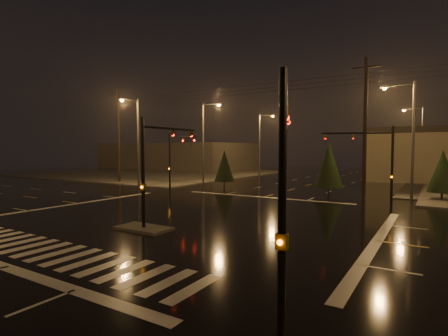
{
  "coord_description": "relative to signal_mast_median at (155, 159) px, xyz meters",
  "views": [
    {
      "loc": [
        13.32,
        -17.49,
        4.27
      ],
      "look_at": [
        0.6,
        3.24,
        3.0
      ],
      "focal_mm": 28.0,
      "sensor_mm": 36.0,
      "label": 1
    }
  ],
  "objects": [
    {
      "name": "streetlight_4",
      "position": [
        11.18,
        39.07,
        2.05
      ],
      "size": [
        2.77,
        0.32,
        10.0
      ],
      "color": "#38383A",
      "rests_on": "ground"
    },
    {
      "name": "streetlight_2",
      "position": [
        -11.18,
        37.07,
        2.05
      ],
      "size": [
        2.77,
        0.32,
        10.0
      ],
      "color": "#38383A",
      "rests_on": "ground"
    },
    {
      "name": "utility_pole_0",
      "position": [
        -22.0,
        17.07,
        2.38
      ],
      "size": [
        2.2,
        0.32,
        12.0
      ],
      "color": "black",
      "rests_on": "ground"
    },
    {
      "name": "streetlight_5",
      "position": [
        -16.0,
        14.26,
        2.05
      ],
      "size": [
        0.32,
        2.77,
        10.0
      ],
      "color": "#38383A",
      "rests_on": "ground"
    },
    {
      "name": "conifer_0",
      "position": [
        13.69,
        20.05,
        -1.24
      ],
      "size": [
        2.32,
        2.32,
        4.32
      ],
      "color": "black",
      "rests_on": "ground"
    },
    {
      "name": "median_island",
      "position": [
        -0.0,
        -0.93,
        -3.68
      ],
      "size": [
        3.0,
        1.6,
        0.15
      ],
      "primitive_type": "cube",
      "color": "#413E3A",
      "rests_on": "ground"
    },
    {
      "name": "stop_bar_far",
      "position": [
        -0.0,
        14.07,
        -3.75
      ],
      "size": [
        16.0,
        0.5,
        0.01
      ],
      "primitive_type": "cube",
      "color": "beige",
      "rests_on": "ground"
    },
    {
      "name": "streetlight_3",
      "position": [
        11.18,
        19.07,
        2.05
      ],
      "size": [
        2.77,
        0.32,
        10.0
      ],
      "color": "#38383A",
      "rests_on": "ground"
    },
    {
      "name": "commercial_block",
      "position": [
        -35.0,
        45.07,
        -0.95
      ],
      "size": [
        30.0,
        18.0,
        5.6
      ],
      "primitive_type": "cube",
      "color": "#45403D",
      "rests_on": "ground"
    },
    {
      "name": "signal_mast_nw",
      "position": [
        -9.5,
        13.21,
        0.04
      ],
      "size": [
        4.84,
        1.86,
        6.0
      ],
      "color": "black",
      "rests_on": "ground"
    },
    {
      "name": "utility_pole_1",
      "position": [
        8.0,
        17.07,
        2.38
      ],
      "size": [
        2.2,
        0.32,
        12.0
      ],
      "color": "black",
      "rests_on": "ground"
    },
    {
      "name": "ground",
      "position": [
        -0.0,
        3.07,
        -3.75
      ],
      "size": [
        140.0,
        140.0,
        0.0
      ],
      "primitive_type": "plane",
      "color": "black",
      "rests_on": "ground"
    },
    {
      "name": "signal_mast_se",
      "position": [
        10.23,
        -6.68,
        -0.04
      ],
      "size": [
        1.55,
        3.87,
        6.0
      ],
      "color": "black",
      "rests_on": "ground"
    },
    {
      "name": "streetlight_1",
      "position": [
        -11.18,
        21.07,
        2.05
      ],
      "size": [
        2.77,
        0.32,
        10.0
      ],
      "color": "#38383A",
      "rests_on": "ground"
    },
    {
      "name": "signal_mast_ne",
      "position": [
        9.5,
        13.21,
        0.04
      ],
      "size": [
        4.84,
        1.86,
        6.0
      ],
      "color": "black",
      "rests_on": "ground"
    },
    {
      "name": "conifer_4",
      "position": [
        4.51,
        19.02,
        -0.96
      ],
      "size": [
        2.68,
        2.68,
        4.89
      ],
      "color": "black",
      "rests_on": "ground"
    },
    {
      "name": "sidewalk_nw",
      "position": [
        -30.0,
        33.07,
        -3.69
      ],
      "size": [
        36.0,
        36.0,
        0.12
      ],
      "primitive_type": "cube",
      "color": "#413E3A",
      "rests_on": "ground"
    },
    {
      "name": "signal_mast_median",
      "position": [
        0.0,
        0.0,
        0.0
      ],
      "size": [
        0.25,
        4.59,
        6.0
      ],
      "color": "black",
      "rests_on": "ground"
    },
    {
      "name": "crosswalk",
      "position": [
        -0.0,
        -5.93,
        -3.75
      ],
      "size": [
        15.0,
        2.6,
        0.01
      ],
      "primitive_type": "cube",
      "color": "beige",
      "rests_on": "ground"
    },
    {
      "name": "stop_bar_near",
      "position": [
        -0.0,
        -7.93,
        -3.75
      ],
      "size": [
        16.0,
        0.5,
        0.01
      ],
      "primitive_type": "cube",
      "color": "beige",
      "rests_on": "ground"
    },
    {
      "name": "conifer_3",
      "position": [
        -7.22,
        19.14,
        -1.29
      ],
      "size": [
        2.25,
        2.25,
        4.22
      ],
      "color": "black",
      "rests_on": "ground"
    }
  ]
}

